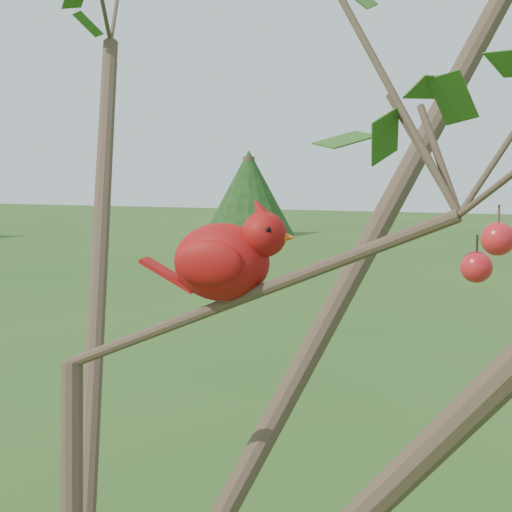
# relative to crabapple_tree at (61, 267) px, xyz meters

# --- Properties ---
(crabapple_tree) EXTENTS (2.35, 2.05, 2.95)m
(crabapple_tree) POSITION_rel_crabapple_tree_xyz_m (0.00, 0.00, 0.00)
(crabapple_tree) COLOR #443324
(crabapple_tree) RESTS_ON ground
(cardinal) EXTENTS (0.23, 0.12, 0.16)m
(cardinal) POSITION_rel_crabapple_tree_xyz_m (0.21, 0.10, 0.01)
(cardinal) COLOR #A1110D
(cardinal) RESTS_ON ground
(distant_trees) EXTENTS (41.59, 14.56, 3.40)m
(distant_trees) POSITION_rel_crabapple_tree_xyz_m (-2.47, 23.39, -0.58)
(distant_trees) COLOR #443324
(distant_trees) RESTS_ON ground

